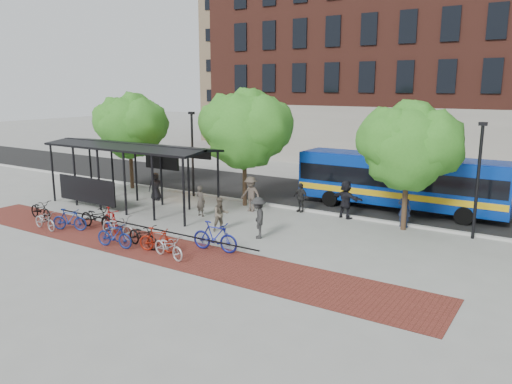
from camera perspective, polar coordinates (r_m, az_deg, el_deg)
The scene contains 32 objects.
ground at distance 23.98m, azimuth 0.22°, elevation -3.99°, with size 160.00×160.00×0.00m, color #9E9E99.
asphalt_street at distance 30.81m, azimuth 8.28°, elevation -0.49°, with size 160.00×8.00×0.01m, color black.
curb at distance 27.30m, azimuth 4.76°, elevation -1.91°, with size 160.00×0.25×0.12m, color #B7B7B2.
brick_strip at distance 21.44m, azimuth -11.65°, elevation -6.20°, with size 24.00×3.00×0.01m, color maroon.
bike_rack_rail at distance 22.93m, azimuth -12.40°, elevation -5.04°, with size 12.00×0.05×0.95m, color black.
building_tower at distance 66.39m, azimuth 7.68°, elevation 19.18°, with size 22.00×22.00×30.00m, color #7A664C.
bus_shelter at distance 28.19m, azimuth -14.42°, elevation 4.27°, with size 10.60×3.07×3.60m.
tree_a at distance 33.41m, azimuth -14.14°, elevation 7.58°, with size 4.90×4.00×6.18m.
tree_b at distance 27.53m, azimuth -1.11°, elevation 7.53°, with size 5.15×4.20×6.47m.
tree_c at distance 23.76m, azimuth 17.26°, elevation 5.29°, with size 4.66×3.80×5.92m.
lamp_post_left at distance 30.37m, azimuth -7.27°, elevation 4.61°, with size 0.35×0.20×5.12m.
lamp_post_right at distance 23.58m, azimuth 24.04°, elevation 1.53°, with size 0.35×0.20×5.12m.
bus at distance 27.85m, azimuth 16.18°, elevation 1.40°, with size 11.04×2.67×2.98m.
bike_0 at distance 27.42m, azimuth -23.40°, elevation -1.86°, with size 0.67×1.92×1.01m, color black.
bike_2 at distance 25.42m, azimuth -22.97°, elevation -3.01°, with size 0.59×1.69×0.89m, color #A6A6A8.
bike_3 at distance 24.85m, azimuth -20.54°, elevation -2.97°, with size 0.49×1.73×1.04m, color navy.
bike_4 at distance 24.73m, azimuth -17.76°, elevation -2.75°, with size 0.74×2.12×1.11m, color black.
bike_5 at distance 24.02m, azimuth -16.23°, elevation -3.08°, with size 0.52×1.85×1.11m, color maroon.
bike_6 at distance 22.91m, azimuth -15.50°, elevation -3.83°, with size 0.70×2.02×1.06m, color gray.
bike_7 at distance 21.65m, azimuth -15.88°, elevation -4.77°, with size 0.50×1.77×1.06m, color navy.
bike_8 at distance 21.40m, azimuth -12.79°, elevation -4.89°, with size 0.66×1.90×1.00m, color black.
bike_9 at distance 20.66m, azimuth -11.19°, elevation -5.40°, with size 0.48×1.70×1.02m, color maroon.
bike_10 at distance 19.91m, azimuth -9.96°, elevation -6.16°, with size 0.62×1.77×0.93m, color silver.
bike_11 at distance 20.41m, azimuth -4.71°, elevation -5.10°, with size 0.58×2.07×1.24m, color navy.
pedestrian_0 at distance 29.96m, azimuth -11.40°, elevation 0.63°, with size 0.80×0.52×1.64m, color black.
pedestrian_1 at distance 25.91m, azimuth -6.34°, elevation -1.00°, with size 0.59×0.39×1.62m, color #3E3831.
pedestrian_3 at distance 26.68m, azimuth -0.60°, elevation -0.24°, with size 1.23×0.70×1.90m, color brown.
pedestrian_4 at distance 26.74m, azimuth 5.11°, elevation -0.62°, with size 0.92×0.38×1.57m, color #262626.
pedestrian_5 at distance 25.73m, azimuth 10.22°, elevation -0.84°, with size 1.81×0.58×1.95m, color black.
pedestrian_7 at distance 24.79m, azimuth 16.60°, elevation -1.90°, with size 0.63×0.42×1.74m, color #1E2847.
pedestrian_8 at distance 23.18m, azimuth -4.06°, elevation -2.55°, with size 0.77×0.60×1.59m, color #635849.
pedestrian_9 at distance 22.01m, azimuth 0.25°, elevation -2.96°, with size 1.20×0.69×1.85m, color #292929.
Camera 1 is at (12.44, -19.40, 6.62)m, focal length 35.00 mm.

